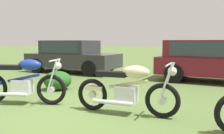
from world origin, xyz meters
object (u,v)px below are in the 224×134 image
(motorcycle_blue, at_px, (23,82))
(car_burgundy, at_px, (221,58))
(motorcycle_cream, at_px, (127,89))
(car_charcoal, at_px, (72,55))
(shrub_low, at_px, (58,80))

(motorcycle_blue, xyz_separation_m, car_burgundy, (3.99, 4.90, 0.34))
(car_burgundy, bearing_deg, motorcycle_cream, -105.55)
(motorcycle_blue, bearing_deg, car_burgundy, 33.78)
(motorcycle_cream, distance_m, car_charcoal, 6.72)
(car_burgundy, bearing_deg, shrub_low, -138.95)
(car_charcoal, relative_size, shrub_low, 5.09)
(car_charcoal, height_order, shrub_low, car_charcoal)
(motorcycle_blue, relative_size, motorcycle_cream, 0.96)
(motorcycle_cream, relative_size, car_charcoal, 0.50)
(motorcycle_blue, distance_m, shrub_low, 1.66)
(shrub_low, bearing_deg, car_charcoal, 117.39)
(motorcycle_cream, bearing_deg, car_burgundy, 69.00)
(motorcycle_blue, relative_size, car_charcoal, 0.48)
(car_charcoal, xyz_separation_m, car_burgundy, (6.10, -0.30, 0.04))
(motorcycle_cream, distance_m, car_burgundy, 4.98)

